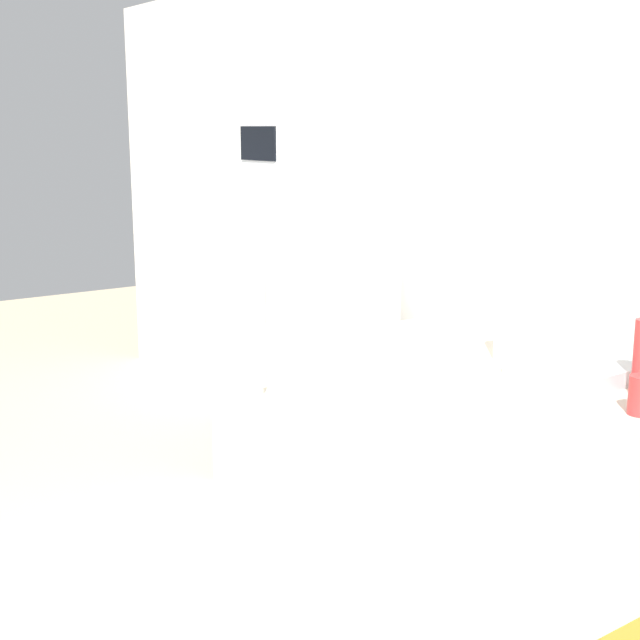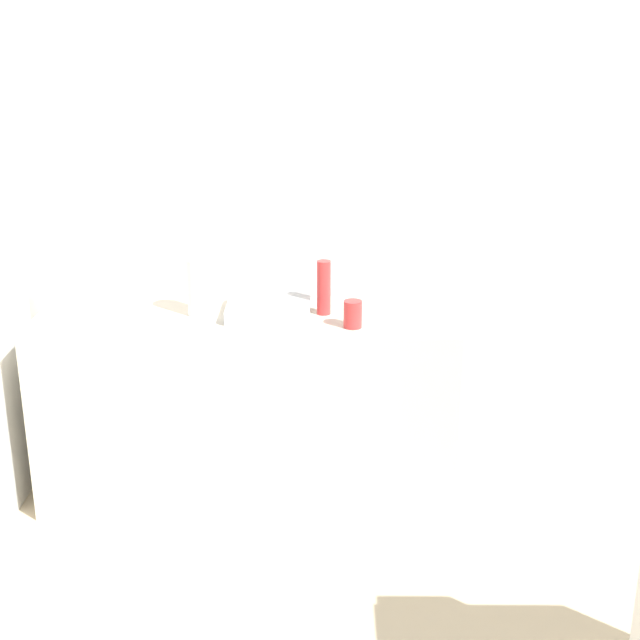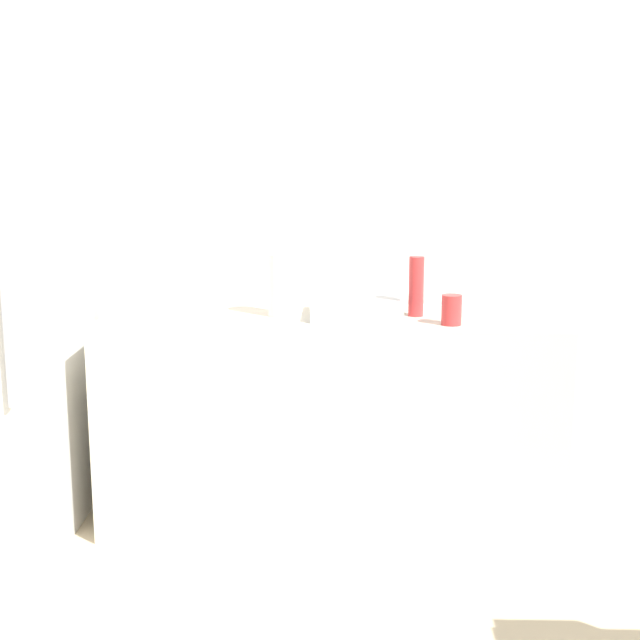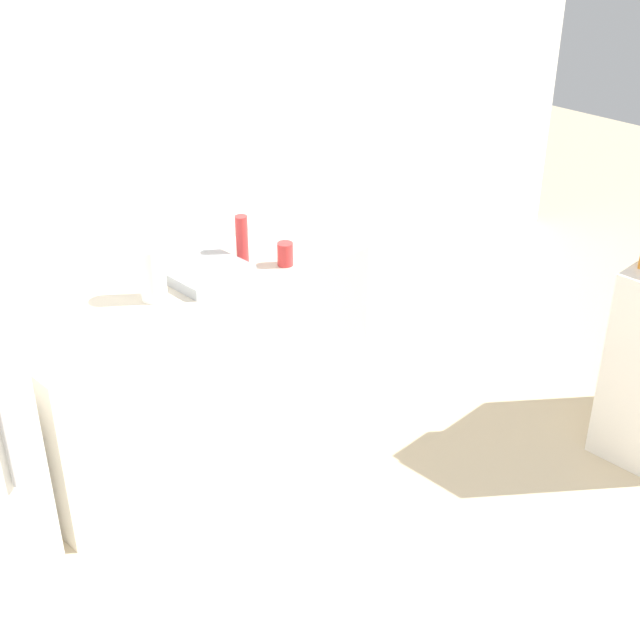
% 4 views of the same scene
% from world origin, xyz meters
% --- Properties ---
extents(wall_back, '(8.00, 0.06, 2.60)m').
position_xyz_m(wall_back, '(0.00, 2.87, 1.30)').
color(wall_back, white).
rests_on(wall_back, ground_plane).
extents(refrigerator, '(0.67, 0.68, 1.57)m').
position_xyz_m(refrigerator, '(-1.16, 2.41, 0.78)').
color(refrigerator, white).
rests_on(refrigerator, ground_plane).
extents(microwave, '(0.52, 0.42, 0.25)m').
position_xyz_m(microwave, '(-1.16, 2.41, 1.69)').
color(microwave, white).
rests_on(microwave, refrigerator).
extents(counter, '(1.93, 0.62, 0.90)m').
position_xyz_m(counter, '(0.25, 2.51, 0.45)').
color(counter, beige).
rests_on(counter, ground_plane).
extents(sink_basin, '(0.38, 0.34, 0.06)m').
position_xyz_m(sink_basin, '(0.36, 2.53, 0.93)').
color(sink_basin, '#9EA3A8').
rests_on(sink_basin, counter).
extents(paper_towel_roll, '(0.12, 0.12, 0.27)m').
position_xyz_m(paper_towel_roll, '(0.05, 2.53, 1.03)').
color(paper_towel_roll, white).
rests_on(paper_towel_roll, counter).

